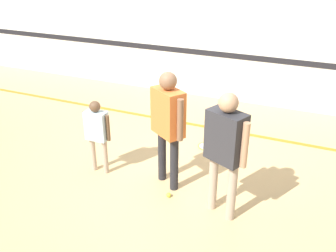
{
  "coord_description": "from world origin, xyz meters",
  "views": [
    {
      "loc": [
        1.92,
        -4.34,
        3.15
      ],
      "look_at": [
        0.09,
        -0.11,
        0.94
      ],
      "focal_mm": 40.0,
      "sensor_mm": 36.0,
      "label": 1
    }
  ],
  "objects_px": {
    "racket_spare_on_floor": "(206,146)",
    "person_student_left": "(97,129)",
    "person_instructor": "(168,118)",
    "tennis_ball_near_instructor": "(169,195)",
    "person_student_right": "(225,143)",
    "tennis_ball_by_spare_racket": "(219,153)"
  },
  "relations": [
    {
      "from": "person_student_left",
      "to": "tennis_ball_near_instructor",
      "type": "relative_size",
      "value": 17.66
    },
    {
      "from": "person_instructor",
      "to": "person_student_right",
      "type": "height_order",
      "value": "person_instructor"
    },
    {
      "from": "person_student_left",
      "to": "racket_spare_on_floor",
      "type": "relative_size",
      "value": 2.28
    },
    {
      "from": "person_student_left",
      "to": "tennis_ball_near_instructor",
      "type": "height_order",
      "value": "person_student_left"
    },
    {
      "from": "person_instructor",
      "to": "person_student_left",
      "type": "relative_size",
      "value": 1.46
    },
    {
      "from": "person_student_right",
      "to": "tennis_ball_by_spare_racket",
      "type": "bearing_deg",
      "value": -49.35
    },
    {
      "from": "tennis_ball_near_instructor",
      "to": "person_instructor",
      "type": "bearing_deg",
      "value": 114.83
    },
    {
      "from": "tennis_ball_near_instructor",
      "to": "tennis_ball_by_spare_racket",
      "type": "distance_m",
      "value": 1.43
    },
    {
      "from": "racket_spare_on_floor",
      "to": "tennis_ball_near_instructor",
      "type": "bearing_deg",
      "value": 157.52
    },
    {
      "from": "person_student_left",
      "to": "racket_spare_on_floor",
      "type": "distance_m",
      "value": 2.02
    },
    {
      "from": "racket_spare_on_floor",
      "to": "tennis_ball_near_instructor",
      "type": "height_order",
      "value": "tennis_ball_near_instructor"
    },
    {
      "from": "person_student_left",
      "to": "racket_spare_on_floor",
      "type": "height_order",
      "value": "person_student_left"
    },
    {
      "from": "person_student_left",
      "to": "tennis_ball_near_instructor",
      "type": "distance_m",
      "value": 1.43
    },
    {
      "from": "person_instructor",
      "to": "racket_spare_on_floor",
      "type": "height_order",
      "value": "person_instructor"
    },
    {
      "from": "person_student_right",
      "to": "racket_spare_on_floor",
      "type": "height_order",
      "value": "person_student_right"
    },
    {
      "from": "person_student_left",
      "to": "tennis_ball_by_spare_racket",
      "type": "distance_m",
      "value": 2.08
    },
    {
      "from": "person_student_right",
      "to": "tennis_ball_near_instructor",
      "type": "bearing_deg",
      "value": 20.52
    },
    {
      "from": "person_student_right",
      "to": "racket_spare_on_floor",
      "type": "distance_m",
      "value": 2.07
    },
    {
      "from": "racket_spare_on_floor",
      "to": "person_student_left",
      "type": "bearing_deg",
      "value": 116.59
    },
    {
      "from": "person_student_left",
      "to": "person_student_right",
      "type": "distance_m",
      "value": 2.03
    },
    {
      "from": "racket_spare_on_floor",
      "to": "tennis_ball_near_instructor",
      "type": "xyz_separation_m",
      "value": [
        -0.02,
        -1.61,
        0.02
      ]
    },
    {
      "from": "person_instructor",
      "to": "tennis_ball_by_spare_racket",
      "type": "xyz_separation_m",
      "value": [
        0.46,
        1.09,
        -1.02
      ]
    }
  ]
}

